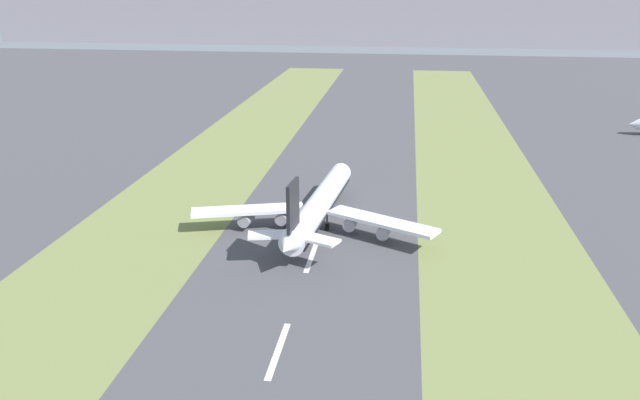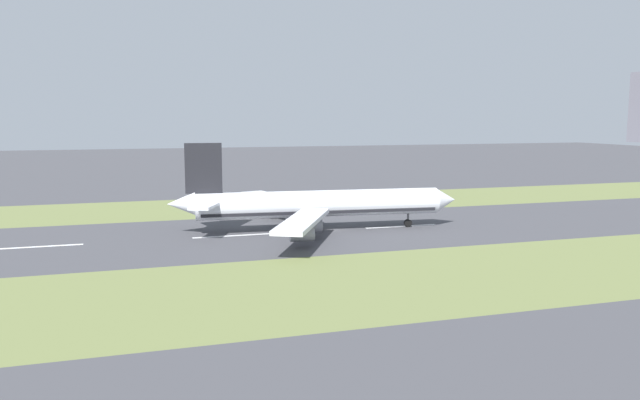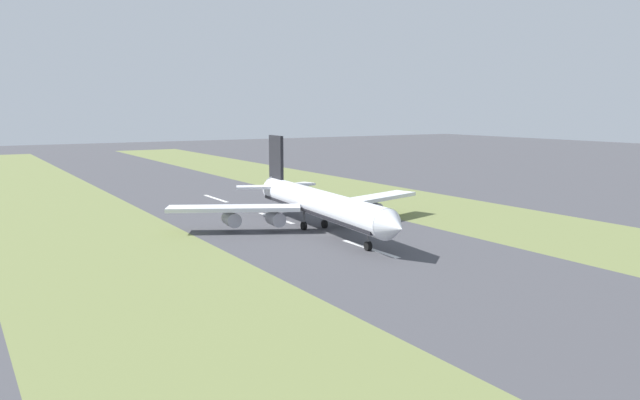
{
  "view_description": "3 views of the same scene",
  "coord_description": "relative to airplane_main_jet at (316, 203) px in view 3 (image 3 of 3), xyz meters",
  "views": [
    {
      "loc": [
        20.22,
        -156.66,
        61.9
      ],
      "look_at": [
        -0.78,
        -3.76,
        7.0
      ],
      "focal_mm": 35.0,
      "sensor_mm": 36.0,
      "label": 1
    },
    {
      "loc": [
        133.74,
        -45.77,
        25.76
      ],
      "look_at": [
        -0.78,
        -3.76,
        7.0
      ],
      "focal_mm": 35.0,
      "sensor_mm": 36.0,
      "label": 2
    },
    {
      "loc": [
        69.49,
        112.65,
        26.92
      ],
      "look_at": [
        -0.78,
        -3.76,
        7.0
      ],
      "focal_mm": 35.0,
      "sensor_mm": 36.0,
      "label": 3
    }
  ],
  "objects": [
    {
      "name": "grass_median_west",
      "position": [
        -44.04,
        5.66,
        -6.02
      ],
      "size": [
        40.0,
        600.0,
        0.01
      ],
      "primitive_type": "cube",
      "color": "olive",
      "rests_on": "ground"
    },
    {
      "name": "centreline_dash_mid",
      "position": [
        0.96,
        -18.1,
        -6.01
      ],
      "size": [
        1.2,
        18.0,
        0.01
      ],
      "primitive_type": "cube",
      "color": "silver",
      "rests_on": "ground"
    },
    {
      "name": "grass_median_east",
      "position": [
        45.96,
        5.66,
        -6.02
      ],
      "size": [
        40.0,
        600.0,
        0.01
      ],
      "primitive_type": "cube",
      "color": "olive",
      "rests_on": "ground"
    },
    {
      "name": "centreline_dash_near",
      "position": [
        0.96,
        -58.1,
        -6.01
      ],
      "size": [
        1.2,
        18.0,
        0.01
      ],
      "primitive_type": "cube",
      "color": "silver",
      "rests_on": "ground"
    },
    {
      "name": "ground_plane",
      "position": [
        0.96,
        5.66,
        -6.02
      ],
      "size": [
        800.0,
        800.0,
        0.0
      ],
      "primitive_type": "plane",
      "color": "#424247"
    },
    {
      "name": "centreline_dash_far",
      "position": [
        0.96,
        21.9,
        -6.01
      ],
      "size": [
        1.2,
        18.0,
        0.01
      ],
      "primitive_type": "cube",
      "color": "silver",
      "rests_on": "ground"
    },
    {
      "name": "airplane_main_jet",
      "position": [
        0.0,
        0.0,
        0.0
      ],
      "size": [
        63.84,
        67.22,
        20.2
      ],
      "color": "silver",
      "rests_on": "ground"
    }
  ]
}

